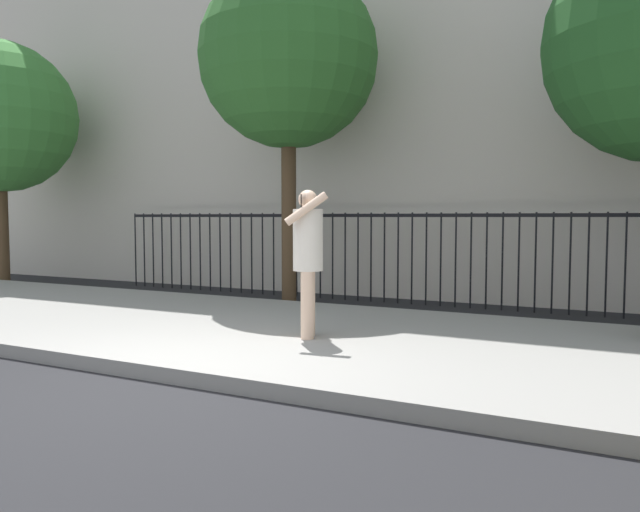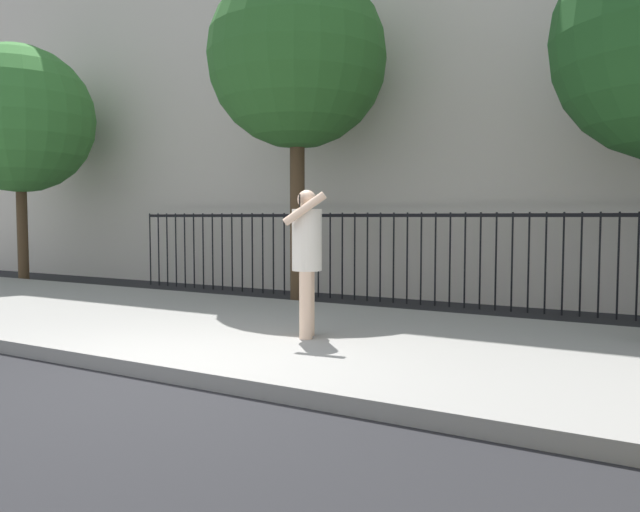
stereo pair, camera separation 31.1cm
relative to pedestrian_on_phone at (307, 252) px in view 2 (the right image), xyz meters
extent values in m
plane|color=black|center=(-0.50, -1.86, -1.12)|extent=(60.00, 60.00, 0.00)
cube|color=gray|center=(-0.50, 0.34, -1.05)|extent=(28.00, 4.40, 0.15)
cube|color=beige|center=(-0.50, 6.64, 4.17)|extent=(28.00, 4.00, 10.58)
cube|color=black|center=(-0.50, 4.04, 0.43)|extent=(12.00, 0.04, 0.06)
cylinder|color=black|center=(-6.50, 4.04, -0.32)|extent=(0.03, 0.03, 1.60)
cylinder|color=black|center=(-6.24, 4.04, -0.32)|extent=(0.03, 0.03, 1.60)
cylinder|color=black|center=(-5.99, 4.04, -0.32)|extent=(0.03, 0.03, 1.60)
cylinder|color=black|center=(-5.73, 4.04, -0.32)|extent=(0.03, 0.03, 1.60)
cylinder|color=black|center=(-5.48, 4.04, -0.32)|extent=(0.03, 0.03, 1.60)
cylinder|color=black|center=(-5.22, 4.04, -0.32)|extent=(0.03, 0.03, 1.60)
cylinder|color=black|center=(-4.97, 4.04, -0.32)|extent=(0.03, 0.03, 1.60)
cylinder|color=black|center=(-4.71, 4.04, -0.32)|extent=(0.03, 0.03, 1.60)
cylinder|color=black|center=(-4.46, 4.04, -0.32)|extent=(0.03, 0.03, 1.60)
cylinder|color=black|center=(-4.20, 4.04, -0.32)|extent=(0.03, 0.03, 1.60)
cylinder|color=black|center=(-3.95, 4.04, -0.32)|extent=(0.03, 0.03, 1.60)
cylinder|color=black|center=(-3.69, 4.04, -0.32)|extent=(0.03, 0.03, 1.60)
cylinder|color=black|center=(-3.44, 4.04, -0.32)|extent=(0.03, 0.03, 1.60)
cylinder|color=black|center=(-3.18, 4.04, -0.32)|extent=(0.03, 0.03, 1.60)
cylinder|color=black|center=(-2.92, 4.04, -0.32)|extent=(0.03, 0.03, 1.60)
cylinder|color=black|center=(-2.67, 4.04, -0.32)|extent=(0.03, 0.03, 1.60)
cylinder|color=black|center=(-2.41, 4.04, -0.32)|extent=(0.03, 0.03, 1.60)
cylinder|color=black|center=(-2.16, 4.04, -0.32)|extent=(0.03, 0.03, 1.60)
cylinder|color=black|center=(-1.90, 4.04, -0.32)|extent=(0.03, 0.03, 1.60)
cylinder|color=black|center=(-1.65, 4.04, -0.32)|extent=(0.03, 0.03, 1.60)
cylinder|color=black|center=(-1.39, 4.04, -0.32)|extent=(0.03, 0.03, 1.60)
cylinder|color=black|center=(-1.14, 4.04, -0.32)|extent=(0.03, 0.03, 1.60)
cylinder|color=black|center=(-0.88, 4.04, -0.32)|extent=(0.03, 0.03, 1.60)
cylinder|color=black|center=(-0.63, 4.04, -0.32)|extent=(0.03, 0.03, 1.60)
cylinder|color=black|center=(-0.37, 4.04, -0.32)|extent=(0.03, 0.03, 1.60)
cylinder|color=black|center=(-0.12, 4.04, -0.32)|extent=(0.03, 0.03, 1.60)
cylinder|color=black|center=(0.14, 4.04, -0.32)|extent=(0.03, 0.03, 1.60)
cylinder|color=black|center=(0.39, 4.04, -0.32)|extent=(0.03, 0.03, 1.60)
cylinder|color=black|center=(0.65, 4.04, -0.32)|extent=(0.03, 0.03, 1.60)
cylinder|color=black|center=(0.90, 4.04, -0.32)|extent=(0.03, 0.03, 1.60)
cylinder|color=black|center=(1.16, 4.04, -0.32)|extent=(0.03, 0.03, 1.60)
cylinder|color=black|center=(1.42, 4.04, -0.32)|extent=(0.03, 0.03, 1.60)
cylinder|color=black|center=(1.67, 4.04, -0.32)|extent=(0.03, 0.03, 1.60)
cylinder|color=black|center=(1.93, 4.04, -0.32)|extent=(0.03, 0.03, 1.60)
cylinder|color=black|center=(2.18, 4.04, -0.32)|extent=(0.03, 0.03, 1.60)
cylinder|color=black|center=(2.44, 4.04, -0.32)|extent=(0.03, 0.03, 1.60)
cylinder|color=black|center=(2.69, 4.04, -0.32)|extent=(0.03, 0.03, 1.60)
cylinder|color=black|center=(2.95, 4.04, -0.32)|extent=(0.03, 0.03, 1.60)
cylinder|color=black|center=(3.20, 4.04, -0.32)|extent=(0.03, 0.03, 1.60)
cylinder|color=beige|center=(0.05, -0.12, -0.59)|extent=(0.15, 0.15, 0.76)
cylinder|color=beige|center=(-0.03, 0.07, -0.59)|extent=(0.15, 0.15, 0.76)
cylinder|color=silver|center=(0.01, -0.02, 0.14)|extent=(0.45, 0.45, 0.70)
sphere|color=beige|center=(0.01, -0.02, 0.59)|extent=(0.22, 0.22, 0.22)
cylinder|color=beige|center=(0.09, -0.21, 0.49)|extent=(0.48, 0.28, 0.38)
cylinder|color=beige|center=(-0.07, 0.16, 0.12)|extent=(0.09, 0.09, 0.53)
cube|color=black|center=(0.02, -0.19, 0.57)|extent=(0.04, 0.07, 0.15)
cube|color=brown|center=(-0.09, 0.21, 0.03)|extent=(0.26, 0.32, 0.34)
cylinder|color=#4C3823|center=(-1.99, 3.01, 0.57)|extent=(0.25, 0.25, 3.38)
sphere|color=#2D6628|center=(-1.99, 3.01, 3.09)|extent=(3.04, 3.04, 3.04)
cylinder|color=#4C3823|center=(-9.10, 2.71, 0.28)|extent=(0.23, 0.23, 2.81)
sphere|color=#387A33|center=(-9.10, 2.71, 2.58)|extent=(3.27, 3.27, 3.27)
camera|label=1|loc=(3.27, -6.09, 0.40)|focal=34.24mm
camera|label=2|loc=(3.54, -5.95, 0.40)|focal=34.24mm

